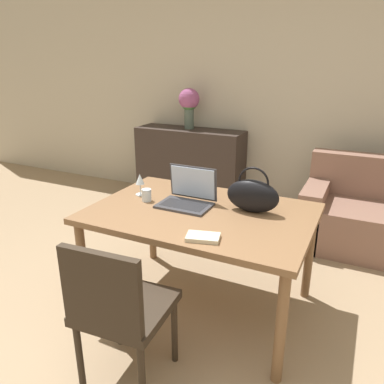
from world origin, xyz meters
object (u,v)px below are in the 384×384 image
object	(u,v)px
chair	(119,306)
flower_vase	(189,103)
laptop	(188,194)
wine_glass	(140,181)
drinking_glass	(147,195)
handbag	(253,195)

from	to	relation	value
chair	flower_vase	size ratio (longest dim) A/B	1.86
chair	laptop	bearing A→B (deg)	89.46
chair	wine_glass	xyz separation A→B (m)	(-0.45, 0.90, 0.34)
laptop	drinking_glass	distance (m)	0.30
flower_vase	wine_glass	bearing A→B (deg)	-74.56
laptop	wine_glass	bearing A→B (deg)	179.23
drinking_glass	handbag	size ratio (longest dim) A/B	0.25
laptop	handbag	bearing A→B (deg)	6.62
drinking_glass	laptop	bearing A→B (deg)	15.44
drinking_glass	chair	bearing A→B (deg)	-67.27
chair	drinking_glass	bearing A→B (deg)	108.73
wine_glass	flower_vase	xyz separation A→B (m)	(-0.50, 1.82, 0.35)
chair	handbag	bearing A→B (deg)	64.05
drinking_glass	wine_glass	size ratio (longest dim) A/B	0.54
wine_glass	flower_vase	distance (m)	1.92
wine_glass	handbag	xyz separation A→B (m)	(0.83, 0.05, 0.00)
handbag	drinking_glass	bearing A→B (deg)	-169.81
handbag	flower_vase	world-z (taller)	flower_vase
wine_glass	handbag	bearing A→B (deg)	3.12
chair	laptop	distance (m)	0.95
handbag	flower_vase	size ratio (longest dim) A/B	0.74
laptop	wine_glass	distance (m)	0.40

